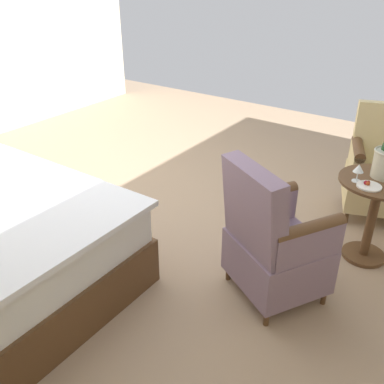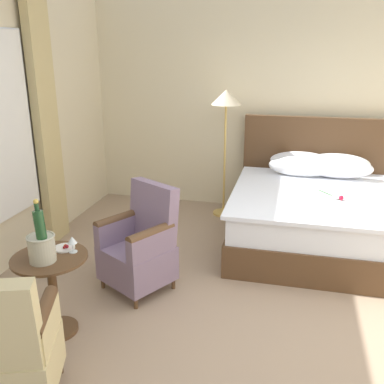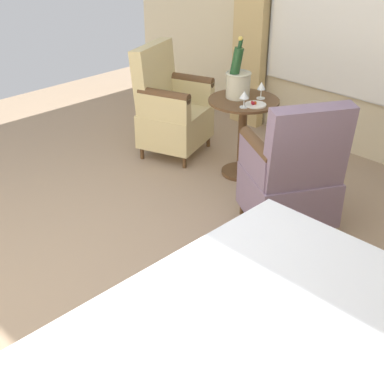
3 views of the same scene
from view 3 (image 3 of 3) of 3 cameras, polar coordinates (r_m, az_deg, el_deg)
name	(u,v)px [view 3 (image 3 of 3)]	position (r m, az deg, el deg)	size (l,w,h in m)	color
ground_plane	(93,299)	(3.30, -10.56, -11.11)	(7.31, 7.31, 0.00)	tan
side_table_round	(242,128)	(4.45, 5.40, 6.78)	(0.57, 0.57, 0.66)	brown
champagne_bucket	(238,80)	(4.37, 4.91, 11.77)	(0.21, 0.21, 0.49)	#BBB9A2
wine_glass_near_bucket	(244,96)	(4.16, 5.60, 10.20)	(0.07, 0.07, 0.13)	white
wine_glass_near_edge	(261,87)	(4.37, 7.42, 11.06)	(0.07, 0.07, 0.14)	white
snack_plate	(255,104)	(4.24, 6.76, 9.26)	(0.17, 0.17, 0.04)	white
armchair_by_window	(292,178)	(3.71, 10.62, 1.52)	(0.77, 0.78, 1.00)	brown
armchair_facing_bed	(171,109)	(4.86, -2.28, 8.82)	(0.72, 0.70, 0.98)	brown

